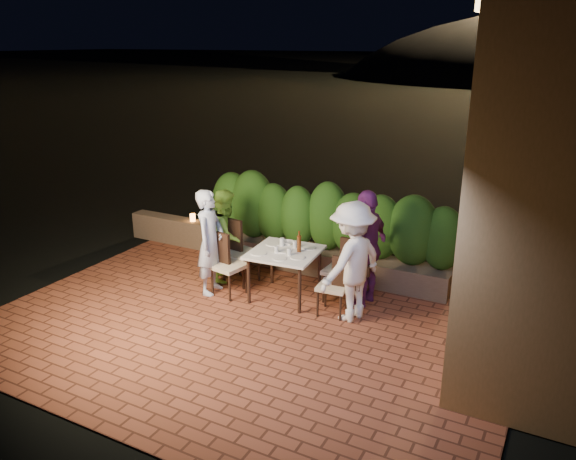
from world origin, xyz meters
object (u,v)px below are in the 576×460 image
Objects in this scene: diner_white at (352,262)px; parapet_lamp at (193,218)px; chair_left_back at (241,252)px; dining_table at (285,274)px; beer_bottle at (299,241)px; bowl at (289,243)px; diner_purple at (367,248)px; chair_right_back at (341,269)px; diner_green at (227,235)px; chair_right_front at (333,285)px; diner_blue at (210,242)px; chair_left_front at (229,265)px.

diner_white reaches higher than parapet_lamp.
chair_left_back is 7.42× the size of parapet_lamp.
beer_bottle is (0.20, 0.07, 0.54)m from dining_table.
diner_purple reaches higher than bowl.
dining_table is 3.05× the size of beer_bottle.
chair_right_back is 0.68× the size of diner_green.
chair_right_back is at bearing -0.32° from bowl.
parapet_lamp is at bearing 157.33° from chair_left_back.
diner_green is (-1.38, 0.15, -0.16)m from beer_bottle.
dining_table is 0.97× the size of chair_right_back.
dining_table is at bearing -62.21° from diner_purple.
diner_green is at bearing -15.80° from chair_right_front.
bowl is at bearing 2.26° from chair_right_back.
dining_table is 5.40× the size of bowl.
diner_purple reaches higher than parapet_lamp.
diner_blue is at bearing -104.51° from chair_left_back.
chair_left_front is at bearing -140.65° from bowl.
parapet_lamp is (-3.45, 1.33, 0.13)m from chair_right_front.
chair_right_back is (1.68, 0.11, -0.01)m from chair_left_back.
dining_table is at bearing -72.75° from bowl.
diner_white is 12.14× the size of parapet_lamp.
chair_right_front is 2.00m from diner_blue.
diner_blue reaches higher than chair_left_front.
parapet_lamp is (-2.78, 1.09, -0.34)m from beer_bottle.
chair_right_back is (-0.07, 0.45, 0.06)m from chair_right_front.
diner_white is (2.02, -0.34, 0.33)m from chair_left_back.
chair_right_front is at bearing -116.75° from diner_green.
bowl is (-0.29, 0.22, -0.14)m from beer_bottle.
bowl is at bearing 142.96° from beer_bottle.
beer_bottle is at bearing -112.14° from diner_green.
diner_purple reaches higher than diner_green.
dining_table is 1.24m from diner_white.
diner_purple is at bearing 13.65° from chair_left_back.
chair_right_back is at bearing 19.89° from dining_table.
diner_white is at bearing 14.27° from chair_left_front.
bowl is at bearing -19.25° from parapet_lamp.
diner_purple reaches higher than beer_bottle.
diner_purple reaches higher than diner_blue.
parapet_lamp is at bearing 40.04° from diner_green.
chair_right_back reaches higher than chair_left_front.
beer_bottle reaches higher than chair_right_front.
dining_table is 1.10× the size of chair_right_front.
chair_right_front is 0.59× the size of diner_green.
beer_bottle is 1.40m from diner_green.
beer_bottle is 0.19× the size of diner_white.
chair_right_back reaches higher than dining_table.
dining_table is 1.24m from diner_blue.
diner_purple is at bearing -101.84° from diner_green.
beer_bottle is 0.19× the size of diner_purple.
chair_right_back is 0.58× the size of diner_purple.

